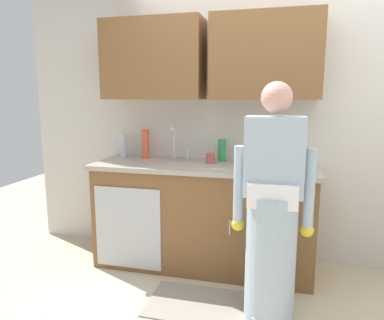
{
  "coord_description": "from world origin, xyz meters",
  "views": [
    {
      "loc": [
        0.11,
        -2.32,
        1.52
      ],
      "look_at": [
        -0.62,
        0.55,
        1.0
      ],
      "focal_mm": 33.56,
      "sensor_mm": 36.0,
      "label": 1
    }
  ],
  "objects_px": {
    "bottle_water_tall": "(222,150)",
    "cup_by_sink": "(210,158)",
    "person_at_sink": "(272,222)",
    "bottle_soap": "(146,144)",
    "sponge": "(244,162)",
    "sink": "(174,164)",
    "bottle_cleaner_spray": "(123,145)",
    "bottle_dish_liquid": "(292,155)",
    "knife_on_counter": "(214,169)",
    "bottle_water_short": "(280,149)"
  },
  "relations": [
    {
      "from": "bottle_water_short",
      "to": "sponge",
      "type": "relative_size",
      "value": 2.32
    },
    {
      "from": "bottle_cleaner_spray",
      "to": "bottle_water_short",
      "type": "height_order",
      "value": "bottle_water_short"
    },
    {
      "from": "sink",
      "to": "bottle_soap",
      "type": "xyz_separation_m",
      "value": [
        -0.33,
        0.18,
        0.15
      ]
    },
    {
      "from": "sink",
      "to": "bottle_cleaner_spray",
      "type": "height_order",
      "value": "sink"
    },
    {
      "from": "person_at_sink",
      "to": "bottle_dish_liquid",
      "type": "height_order",
      "value": "person_at_sink"
    },
    {
      "from": "bottle_water_short",
      "to": "cup_by_sink",
      "type": "distance_m",
      "value": 0.62
    },
    {
      "from": "bottle_soap",
      "to": "bottle_dish_liquid",
      "type": "relative_size",
      "value": 1.66
    },
    {
      "from": "bottle_soap",
      "to": "bottle_water_short",
      "type": "height_order",
      "value": "bottle_soap"
    },
    {
      "from": "bottle_water_tall",
      "to": "sink",
      "type": "bearing_deg",
      "value": -155.33
    },
    {
      "from": "sink",
      "to": "sponge",
      "type": "distance_m",
      "value": 0.63
    },
    {
      "from": "person_at_sink",
      "to": "bottle_dish_liquid",
      "type": "xyz_separation_m",
      "value": [
        0.13,
        0.86,
        0.33
      ]
    },
    {
      "from": "person_at_sink",
      "to": "cup_by_sink",
      "type": "relative_size",
      "value": 17.83
    },
    {
      "from": "bottle_soap",
      "to": "knife_on_counter",
      "type": "relative_size",
      "value": 1.14
    },
    {
      "from": "bottle_water_tall",
      "to": "cup_by_sink",
      "type": "relative_size",
      "value": 2.2
    },
    {
      "from": "bottle_dish_liquid",
      "to": "bottle_water_tall",
      "type": "bearing_deg",
      "value": 179.98
    },
    {
      "from": "person_at_sink",
      "to": "sponge",
      "type": "distance_m",
      "value": 0.88
    },
    {
      "from": "sink",
      "to": "bottle_water_tall",
      "type": "distance_m",
      "value": 0.46
    },
    {
      "from": "cup_by_sink",
      "to": "person_at_sink",
      "type": "bearing_deg",
      "value": -51.69
    },
    {
      "from": "bottle_soap",
      "to": "knife_on_counter",
      "type": "xyz_separation_m",
      "value": [
        0.74,
        -0.37,
        -0.13
      ]
    },
    {
      "from": "bottle_water_tall",
      "to": "bottle_dish_liquid",
      "type": "xyz_separation_m",
      "value": [
        0.62,
        -0.0,
        -0.02
      ]
    },
    {
      "from": "bottle_dish_liquid",
      "to": "cup_by_sink",
      "type": "distance_m",
      "value": 0.71
    },
    {
      "from": "bottle_water_tall",
      "to": "cup_by_sink",
      "type": "xyz_separation_m",
      "value": [
        -0.08,
        -0.14,
        -0.05
      ]
    },
    {
      "from": "person_at_sink",
      "to": "bottle_dish_liquid",
      "type": "relative_size",
      "value": 9.77
    },
    {
      "from": "bottle_soap",
      "to": "sponge",
      "type": "bearing_deg",
      "value": -3.22
    },
    {
      "from": "bottle_cleaner_spray",
      "to": "bottle_dish_liquid",
      "type": "bearing_deg",
      "value": 0.23
    },
    {
      "from": "person_at_sink",
      "to": "knife_on_counter",
      "type": "height_order",
      "value": "person_at_sink"
    },
    {
      "from": "sink",
      "to": "knife_on_counter",
      "type": "xyz_separation_m",
      "value": [
        0.4,
        -0.19,
        0.02
      ]
    },
    {
      "from": "bottle_water_short",
      "to": "knife_on_counter",
      "type": "xyz_separation_m",
      "value": [
        -0.52,
        -0.41,
        -0.12
      ]
    },
    {
      "from": "sponge",
      "to": "knife_on_counter",
      "type": "bearing_deg",
      "value": -124.23
    },
    {
      "from": "sink",
      "to": "cup_by_sink",
      "type": "xyz_separation_m",
      "value": [
        0.33,
        0.05,
        0.06
      ]
    },
    {
      "from": "person_at_sink",
      "to": "knife_on_counter",
      "type": "distance_m",
      "value": 0.73
    },
    {
      "from": "bottle_soap",
      "to": "sink",
      "type": "bearing_deg",
      "value": -27.94
    },
    {
      "from": "bottle_soap",
      "to": "person_at_sink",
      "type": "bearing_deg",
      "value": -34.57
    },
    {
      "from": "bottle_soap",
      "to": "sponge",
      "type": "relative_size",
      "value": 2.5
    },
    {
      "from": "sink",
      "to": "bottle_dish_liquid",
      "type": "bearing_deg",
      "value": 10.3
    },
    {
      "from": "knife_on_counter",
      "to": "bottle_soap",
      "type": "bearing_deg",
      "value": -27.55
    },
    {
      "from": "bottle_water_tall",
      "to": "bottle_dish_liquid",
      "type": "height_order",
      "value": "bottle_water_tall"
    },
    {
      "from": "person_at_sink",
      "to": "cup_by_sink",
      "type": "distance_m",
      "value": 0.96
    },
    {
      "from": "sink",
      "to": "cup_by_sink",
      "type": "height_order",
      "value": "sink"
    },
    {
      "from": "cup_by_sink",
      "to": "knife_on_counter",
      "type": "distance_m",
      "value": 0.25
    },
    {
      "from": "sponge",
      "to": "bottle_dish_liquid",
      "type": "bearing_deg",
      "value": 8.72
    },
    {
      "from": "bottle_soap",
      "to": "bottle_water_tall",
      "type": "xyz_separation_m",
      "value": [
        0.74,
        0.01,
        -0.04
      ]
    },
    {
      "from": "bottle_water_short",
      "to": "person_at_sink",
      "type": "bearing_deg",
      "value": -91.79
    },
    {
      "from": "person_at_sink",
      "to": "sink",
      "type": "bearing_deg",
      "value": 143.19
    },
    {
      "from": "bottle_water_short",
      "to": "bottle_water_tall",
      "type": "height_order",
      "value": "bottle_water_short"
    },
    {
      "from": "sink",
      "to": "bottle_dish_liquid",
      "type": "distance_m",
      "value": 1.05
    },
    {
      "from": "cup_by_sink",
      "to": "bottle_dish_liquid",
      "type": "bearing_deg",
      "value": 11.29
    },
    {
      "from": "person_at_sink",
      "to": "sponge",
      "type": "bearing_deg",
      "value": 109.12
    },
    {
      "from": "bottle_water_short",
      "to": "sponge",
      "type": "distance_m",
      "value": 0.34
    },
    {
      "from": "cup_by_sink",
      "to": "bottle_soap",
      "type": "bearing_deg",
      "value": 168.86
    }
  ]
}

